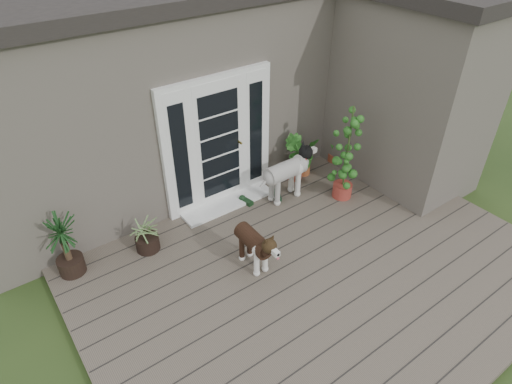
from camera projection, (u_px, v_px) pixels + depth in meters
deck at (319, 273)px, 6.04m from camera, size 6.20×4.60×0.12m
house_main at (167, 78)px, 7.97m from camera, size 7.40×4.00×3.10m
house_wing at (410, 97)px, 7.28m from camera, size 1.60×2.40×3.10m
door_unit at (218, 142)px, 6.73m from camera, size 1.90×0.14×2.15m
door_step at (228, 203)px, 7.21m from camera, size 1.60×0.40×0.05m
brindle_dog at (253, 247)px, 5.89m from camera, size 0.35×0.79×0.66m
white_dog at (285, 178)px, 7.15m from camera, size 0.95×0.42×0.79m
spider_plant at (146, 233)px, 6.17m from camera, size 0.67×0.67×0.60m
yucca at (65, 245)px, 5.70m from camera, size 0.87×0.87×0.96m
herb_a at (304, 159)px, 7.82m from camera, size 0.61×0.61×0.60m
herb_b at (295, 163)px, 7.68m from camera, size 0.57×0.57×0.62m
herb_c at (336, 147)px, 8.21m from camera, size 0.48×0.48×0.55m
sapling at (347, 152)px, 6.92m from camera, size 0.63×0.63×1.71m
clog_left at (246, 201)px, 7.23m from camera, size 0.19×0.31×0.09m
clog_right at (277, 195)px, 7.35m from camera, size 0.28×0.35×0.10m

